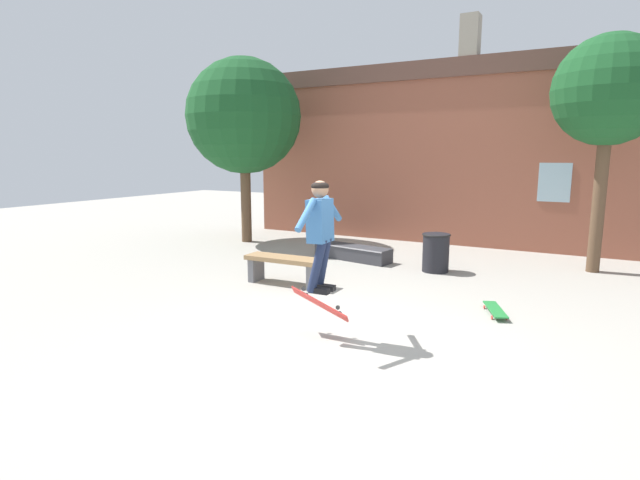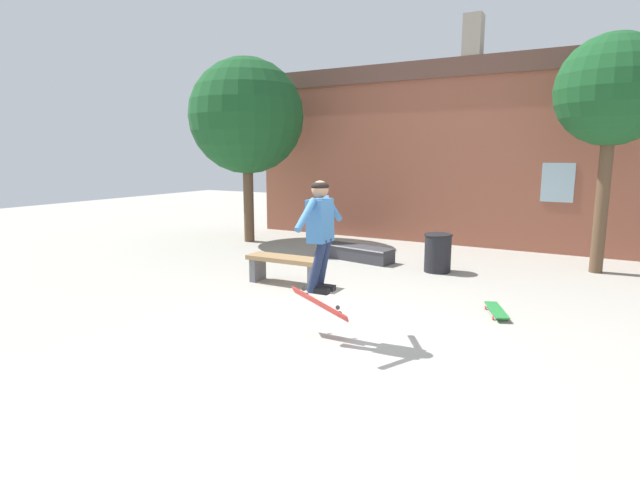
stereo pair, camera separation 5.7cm
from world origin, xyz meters
The scene contains 10 objects.
ground_plane centered at (0.00, 0.00, 0.00)m, with size 40.00×40.00×0.00m, color #A39E93.
building_backdrop centered at (0.00, 7.81, 2.43)m, with size 13.52×0.52×5.67m.
tree_right centered at (2.72, 6.00, 3.49)m, with size 2.09×2.09×4.57m.
tree_left centered at (-5.52, 5.49, 3.29)m, with size 2.97×2.97×4.79m.
park_bench centered at (-2.16, 2.17, 0.36)m, with size 1.47×0.48×0.51m.
skate_ledge centered at (-2.00, 4.73, 0.16)m, with size 1.87×0.80×0.32m.
trash_bin centered at (-0.05, 4.49, 0.41)m, with size 0.56×0.56×0.77m.
skater centered at (-0.28, 0.11, 1.45)m, with size 0.30×1.18×1.39m.
skateboard_flipping centered at (-0.34, 0.20, 0.43)m, with size 0.84×0.24×0.43m.
skateboard_resting centered at (1.49, 2.24, 0.07)m, with size 0.49×0.81×0.08m.
Camera 2 is at (2.69, -5.17, 2.33)m, focal length 28.00 mm.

